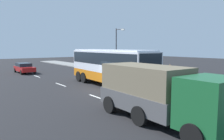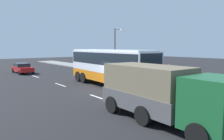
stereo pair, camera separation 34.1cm
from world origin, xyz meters
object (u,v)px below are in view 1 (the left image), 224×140
(car_red_compact, at_px, (24,68))
(pedestrian_near_curb, at_px, (146,68))
(coach_bus, at_px, (110,64))
(pedestrian_at_crossing, at_px, (170,70))
(cargo_truck, at_px, (158,92))
(street_lamp, at_px, (117,47))

(car_red_compact, distance_m, pedestrian_near_curb, 17.49)
(coach_bus, height_order, pedestrian_at_crossing, coach_bus)
(cargo_truck, height_order, pedestrian_near_curb, cargo_truck)
(car_red_compact, bearing_deg, cargo_truck, -0.76)
(pedestrian_at_crossing, bearing_deg, street_lamp, 160.56)
(cargo_truck, height_order, street_lamp, street_lamp)
(cargo_truck, bearing_deg, coach_bus, 158.81)
(street_lamp, bearing_deg, pedestrian_near_curb, 8.82)
(pedestrian_near_curb, relative_size, street_lamp, 0.28)
(cargo_truck, bearing_deg, street_lamp, 148.89)
(coach_bus, distance_m, cargo_truck, 10.04)
(cargo_truck, relative_size, pedestrian_near_curb, 4.18)
(coach_bus, height_order, cargo_truck, coach_bus)
(coach_bus, xyz_separation_m, car_red_compact, (-15.90, -3.72, -1.40))
(pedestrian_at_crossing, bearing_deg, cargo_truck, -82.86)
(car_red_compact, bearing_deg, coach_bus, 12.59)
(pedestrian_near_curb, relative_size, pedestrian_at_crossing, 1.04)
(cargo_truck, distance_m, pedestrian_near_curb, 16.01)
(pedestrian_at_crossing, height_order, street_lamp, street_lamp)
(pedestrian_near_curb, xyz_separation_m, pedestrian_at_crossing, (3.29, 0.53, -0.04))
(pedestrian_near_curb, bearing_deg, car_red_compact, -100.90)
(pedestrian_near_curb, xyz_separation_m, street_lamp, (-4.80, -0.75, 2.61))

